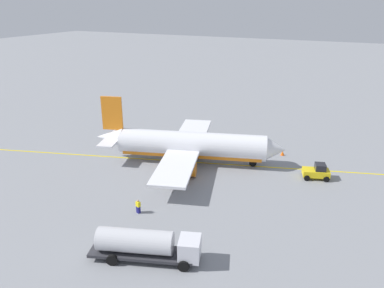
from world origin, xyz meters
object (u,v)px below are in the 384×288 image
airplane (189,145)px  safety_cone_nose (283,153)px  fuel_tanker (146,244)px  pushback_tug (317,172)px  refueling_worker (138,207)px

airplane → safety_cone_nose: bearing=35.6°
fuel_tanker → pushback_tug: bearing=64.4°
airplane → safety_cone_nose: 15.46m
fuel_tanker → pushback_tug: 28.08m
airplane → fuel_tanker: bearing=-74.2°
fuel_tanker → airplane: bearing=105.8°
pushback_tug → safety_cone_nose: size_ratio=5.66×
fuel_tanker → safety_cone_nose: size_ratio=15.33×
refueling_worker → pushback_tug: bearing=46.6°
airplane → fuel_tanker: airplane is taller
airplane → safety_cone_nose: (12.42, 8.90, -2.39)m
airplane → refueling_worker: airplane is taller
airplane → pushback_tug: airplane is taller
pushback_tug → safety_cone_nose: (-6.16, 6.34, -0.65)m
airplane → refueling_worker: 16.07m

